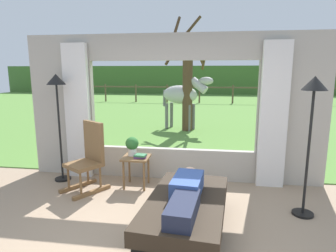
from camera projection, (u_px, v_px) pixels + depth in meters
name	position (u px, v px, depth m)	size (l,w,h in m)	color
back_wall_with_window	(172.00, 110.00, 5.05)	(5.20, 0.12, 2.55)	#ADA599
curtain_panel_left	(78.00, 112.00, 5.16)	(0.44, 0.10, 2.40)	silver
curtain_panel_right	(273.00, 116.00, 4.68)	(0.44, 0.10, 2.40)	silver
outdoor_pasture_lawn	(198.00, 107.00, 15.87)	(36.00, 21.68, 0.02)	#568438
distant_hill_ridge	(203.00, 80.00, 25.22)	(36.00, 2.00, 2.40)	#41672E
recliner_sofa	(186.00, 214.00, 3.48)	(1.05, 1.78, 0.42)	black
reclining_person	(186.00, 192.00, 3.37)	(0.39, 1.44, 0.22)	#334C8C
rocking_chair	(89.00, 157.00, 4.67)	(0.76, 0.82, 1.12)	brown
side_table	(136.00, 162.00, 4.80)	(0.44, 0.44, 0.52)	brown
potted_plant	(132.00, 145.00, 4.82)	(0.22, 0.22, 0.32)	silver
book_stack	(140.00, 156.00, 4.71)	(0.21, 0.17, 0.06)	#59336B
floor_lamp_left	(57.00, 95.00, 4.90)	(0.32, 0.32, 1.88)	black
floor_lamp_right	(313.00, 105.00, 3.64)	(0.32, 0.32, 1.86)	black
horse	(182.00, 95.00, 9.43)	(1.79, 1.04, 1.73)	#B2B2AD
pasture_tree	(188.00, 78.00, 9.14)	(1.34, 1.36, 3.68)	#4C3823
pasture_fence_line	(200.00, 91.00, 17.55)	(16.10, 0.10, 1.10)	brown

